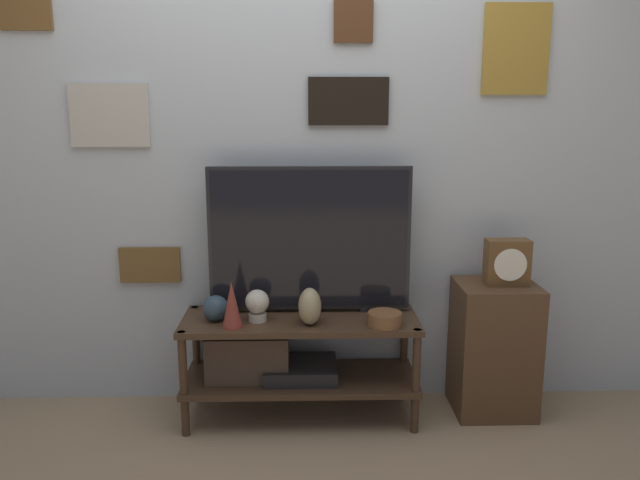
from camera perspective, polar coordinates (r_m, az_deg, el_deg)
The scene contains 11 objects.
ground_plane at distance 3.07m, azimuth -1.78°, elevation -17.88°, with size 12.00×12.00×0.00m, color #997F60.
wall_back at distance 3.18m, azimuth -1.93°, elevation 8.83°, with size 6.40×0.08×2.70m.
media_console at distance 3.15m, azimuth -3.50°, elevation -10.45°, with size 1.15×0.42×0.52m.
television at distance 3.07m, azimuth -0.95°, elevation 0.10°, with size 1.00×0.05×0.73m.
vase_slim_bronze at distance 2.95m, azimuth -8.06°, elevation -5.85°, with size 0.09×0.09×0.22m.
vase_urn_stoneware at distance 2.96m, azimuth -0.94°, elevation -6.09°, with size 0.11×0.14×0.18m.
vase_wide_bowl at distance 2.98m, azimuth 5.94°, elevation -7.20°, with size 0.16×0.16×0.06m.
vase_round_glass at distance 3.06m, azimuth -9.51°, elevation -6.17°, with size 0.12×0.12×0.12m.
decorative_bust at distance 3.03m, azimuth -5.76°, elevation -5.85°, with size 0.12×0.12×0.16m.
side_table at distance 3.33m, azimuth 15.60°, elevation -9.48°, with size 0.39×0.35×0.67m.
mantel_clock at distance 3.19m, azimuth 16.73°, elevation -1.97°, with size 0.21×0.11×0.23m.
Camera 1 is at (0.02, -2.66, 1.53)m, focal length 35.00 mm.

